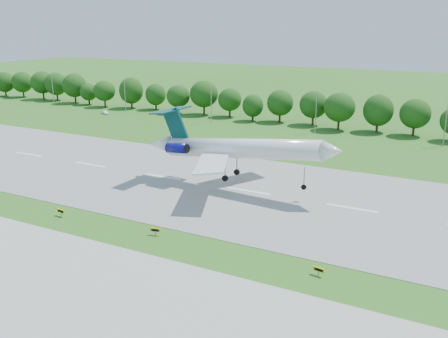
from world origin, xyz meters
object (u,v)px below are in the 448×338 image
(airliner, at_px, (232,147))
(service_vehicle_b, at_px, (173,118))
(taxi_sign_left, at_px, (61,211))
(service_vehicle_a, at_px, (105,112))

(airliner, distance_m, service_vehicle_b, 75.34)
(taxi_sign_left, xyz_separation_m, service_vehicle_a, (-59.06, 79.70, -0.36))
(service_vehicle_b, bearing_deg, taxi_sign_left, -163.98)
(taxi_sign_left, relative_size, service_vehicle_b, 0.47)
(taxi_sign_left, relative_size, service_vehicle_a, 0.53)
(service_vehicle_b, bearing_deg, service_vehicle_a, 90.28)
(airliner, height_order, service_vehicle_b, airliner)
(airliner, bearing_deg, service_vehicle_b, 133.98)
(airliner, distance_m, service_vehicle_a, 94.58)
(service_vehicle_a, distance_m, service_vehicle_b, 27.77)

